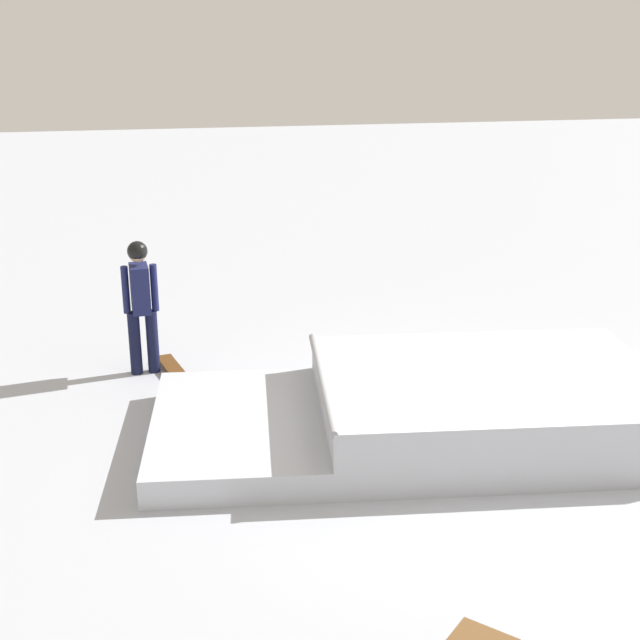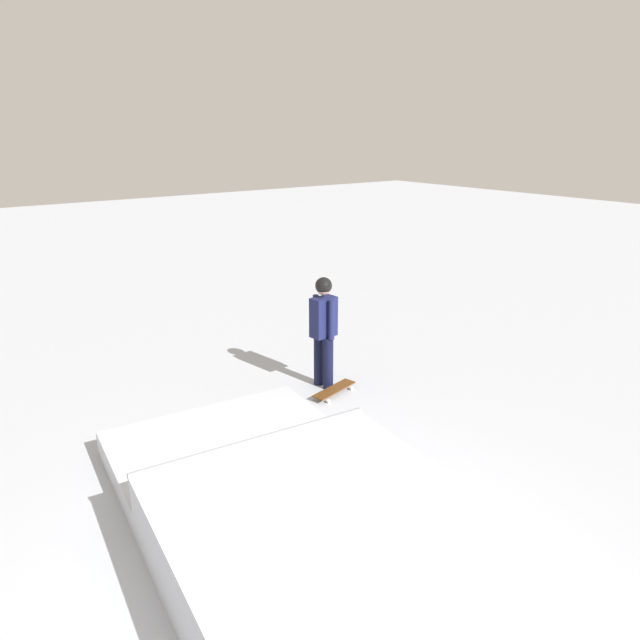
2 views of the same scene
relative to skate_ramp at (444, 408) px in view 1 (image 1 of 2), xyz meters
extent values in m
plane|color=#B2B7C1|center=(-0.33, 0.49, -0.32)|extent=(60.00, 60.00, 0.00)
cube|color=silver|center=(-0.48, 0.05, 0.03)|extent=(3.86, 2.97, 0.70)
cube|color=silver|center=(2.21, -0.24, -0.17)|extent=(2.07, 2.78, 0.30)
cylinder|color=gray|center=(1.31, -0.14, 0.38)|extent=(0.36, 2.59, 0.08)
cylinder|color=black|center=(3.28, -2.41, 0.09)|extent=(0.15, 0.15, 0.82)
cylinder|color=black|center=(3.06, -2.43, 0.09)|extent=(0.15, 0.15, 0.82)
cube|color=#191E4C|center=(3.17, -2.42, 0.80)|extent=(0.25, 0.40, 0.60)
cylinder|color=#191E4C|center=(3.34, -2.40, 0.80)|extent=(0.09, 0.09, 0.60)
cylinder|color=#191E4C|center=(2.99, -2.43, 0.80)|extent=(0.09, 0.09, 0.60)
sphere|color=tan|center=(3.17, -2.42, 1.25)|extent=(0.22, 0.22, 0.22)
sphere|color=black|center=(3.17, -2.42, 1.28)|extent=(0.25, 0.25, 0.25)
cube|color=#593314|center=(2.84, -2.37, -0.23)|extent=(0.39, 0.82, 0.02)
cylinder|color=silver|center=(3.02, -2.62, -0.29)|extent=(0.04, 0.06, 0.06)
cylinder|color=silver|center=(2.80, -2.67, -0.29)|extent=(0.04, 0.06, 0.06)
cylinder|color=silver|center=(2.89, -2.07, -0.29)|extent=(0.04, 0.06, 0.06)
cylinder|color=silver|center=(2.66, -2.13, -0.29)|extent=(0.04, 0.06, 0.06)
camera|label=1|loc=(2.91, 8.03, 3.93)|focal=48.32mm
camera|label=2|loc=(-3.30, 2.48, 3.45)|focal=32.36mm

